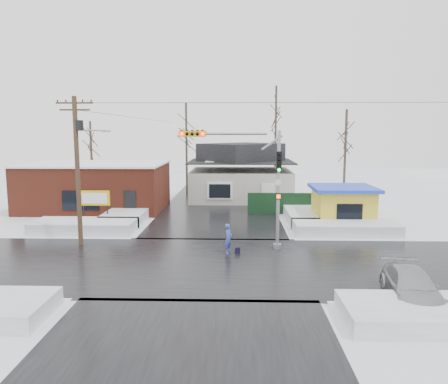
{
  "coord_description": "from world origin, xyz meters",
  "views": [
    {
      "loc": [
        1.56,
        -22.35,
        6.98
      ],
      "look_at": [
        0.74,
        5.9,
        3.0
      ],
      "focal_mm": 35.0,
      "sensor_mm": 36.0,
      "label": 1
    }
  ],
  "objects_px": {
    "car": "(412,287)",
    "kiosk": "(343,205)",
    "utility_pole": "(78,162)",
    "pedestrian": "(228,239)",
    "traffic_signal": "(252,173)",
    "marquee_sign": "(95,199)"
  },
  "relations": [
    {
      "from": "kiosk",
      "to": "car",
      "type": "bearing_deg",
      "value": -93.01
    },
    {
      "from": "traffic_signal",
      "to": "marquee_sign",
      "type": "distance_m",
      "value": 13.42
    },
    {
      "from": "kiosk",
      "to": "car",
      "type": "height_order",
      "value": "kiosk"
    },
    {
      "from": "utility_pole",
      "to": "kiosk",
      "type": "xyz_separation_m",
      "value": [
        17.43,
        6.49,
        -3.65
      ]
    },
    {
      "from": "pedestrian",
      "to": "kiosk",
      "type": "bearing_deg",
      "value": -24.61
    },
    {
      "from": "kiosk",
      "to": "pedestrian",
      "type": "height_order",
      "value": "kiosk"
    },
    {
      "from": "marquee_sign",
      "to": "pedestrian",
      "type": "distance_m",
      "value": 12.66
    },
    {
      "from": "marquee_sign",
      "to": "utility_pole",
      "type": "bearing_deg",
      "value": -79.87
    },
    {
      "from": "utility_pole",
      "to": "traffic_signal",
      "type": "bearing_deg",
      "value": -2.95
    },
    {
      "from": "marquee_sign",
      "to": "traffic_signal",
      "type": "bearing_deg",
      "value": -29.72
    },
    {
      "from": "utility_pole",
      "to": "car",
      "type": "distance_m",
      "value": 19.25
    },
    {
      "from": "marquee_sign",
      "to": "pedestrian",
      "type": "height_order",
      "value": "marquee_sign"
    },
    {
      "from": "pedestrian",
      "to": "car",
      "type": "bearing_deg",
      "value": -111.27
    },
    {
      "from": "traffic_signal",
      "to": "kiosk",
      "type": "distance_m",
      "value": 10.43
    },
    {
      "from": "kiosk",
      "to": "marquee_sign",
      "type": "bearing_deg",
      "value": -178.45
    },
    {
      "from": "utility_pole",
      "to": "kiosk",
      "type": "height_order",
      "value": "utility_pole"
    },
    {
      "from": "car",
      "to": "kiosk",
      "type": "bearing_deg",
      "value": 93.0
    },
    {
      "from": "car",
      "to": "utility_pole",
      "type": "bearing_deg",
      "value": 158.65
    },
    {
      "from": "traffic_signal",
      "to": "car",
      "type": "xyz_separation_m",
      "value": [
        6.27,
        -8.07,
        -3.88
      ]
    },
    {
      "from": "utility_pole",
      "to": "pedestrian",
      "type": "bearing_deg",
      "value": -9.78
    },
    {
      "from": "utility_pole",
      "to": "marquee_sign",
      "type": "relative_size",
      "value": 3.53
    },
    {
      "from": "utility_pole",
      "to": "kiosk",
      "type": "bearing_deg",
      "value": 20.44
    }
  ]
}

